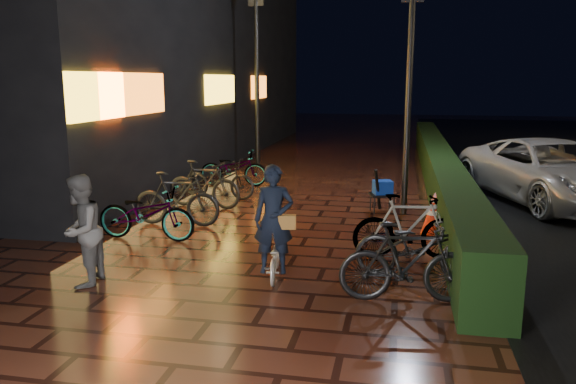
% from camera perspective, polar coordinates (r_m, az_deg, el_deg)
% --- Properties ---
extents(ground, '(80.00, 80.00, 0.00)m').
position_cam_1_polar(ground, '(9.11, -3.35, -7.29)').
color(ground, '#381911').
rests_on(ground, ground).
extents(hedge, '(0.70, 20.00, 1.00)m').
position_cam_1_polar(hedge, '(16.56, 14.97, 2.62)').
color(hedge, black).
rests_on(hedge, ground).
extents(bystander_person, '(0.70, 0.85, 1.61)m').
position_cam_1_polar(bystander_person, '(8.50, -20.31, -3.72)').
color(bystander_person, '#565558').
rests_on(bystander_person, ground).
extents(van, '(4.11, 5.92, 1.50)m').
position_cam_1_polar(van, '(14.70, 25.17, 1.87)').
color(van, '#B6B6BB').
rests_on(van, ground).
extents(storefront_block, '(12.09, 22.00, 9.00)m').
position_cam_1_polar(storefront_block, '(23.09, -19.87, 14.68)').
color(storefront_block, black).
rests_on(storefront_block, ground).
extents(lamp_post_hedge, '(0.45, 0.13, 4.78)m').
position_cam_1_polar(lamp_post_hedge, '(12.36, 12.16, 9.82)').
color(lamp_post_hedge, black).
rests_on(lamp_post_hedge, ground).
extents(lamp_post_sf, '(0.54, 0.16, 5.59)m').
position_cam_1_polar(lamp_post_sf, '(18.83, -3.18, 11.86)').
color(lamp_post_sf, black).
rests_on(lamp_post_sf, ground).
extents(cyclist, '(0.65, 1.24, 1.71)m').
position_cam_1_polar(cyclist, '(8.29, -1.41, -4.57)').
color(cyclist, silver).
rests_on(cyclist, ground).
extents(traffic_barrier, '(0.65, 1.71, 0.69)m').
position_cam_1_polar(traffic_barrier, '(11.73, 14.85, -1.65)').
color(traffic_barrier, red).
rests_on(traffic_barrier, ground).
extents(cart_assembly, '(0.65, 0.70, 1.03)m').
position_cam_1_polar(cart_assembly, '(12.58, 9.55, 0.29)').
color(cart_assembly, black).
rests_on(cart_assembly, ground).
extents(parked_bikes_storefront, '(2.07, 6.21, 1.09)m').
position_cam_1_polar(parked_bikes_storefront, '(12.99, -8.85, 0.59)').
color(parked_bikes_storefront, black).
rests_on(parked_bikes_storefront, ground).
extents(parked_bikes_hedge, '(2.06, 2.61, 1.09)m').
position_cam_1_polar(parked_bikes_hedge, '(8.51, 12.51, -5.19)').
color(parked_bikes_hedge, black).
rests_on(parked_bikes_hedge, ground).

